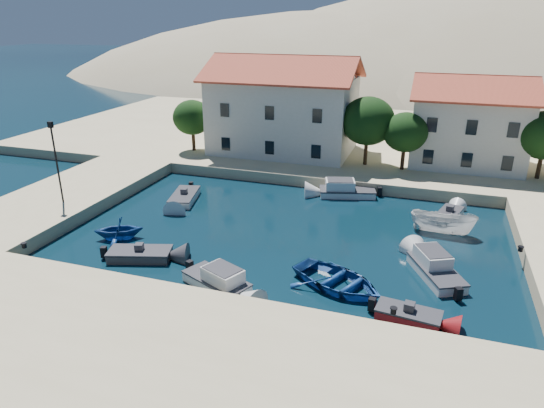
{
  "coord_description": "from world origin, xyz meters",
  "views": [
    {
      "loc": [
        8.74,
        -19.82,
        14.4
      ],
      "look_at": [
        -1.33,
        10.27,
        2.0
      ],
      "focal_mm": 32.0,
      "sensor_mm": 36.0,
      "label": 1
    }
  ],
  "objects_px": {
    "cabin_cruiser_south": "(216,280)",
    "boat_east": "(442,233)",
    "building_left": "(284,104)",
    "rowboat_south": "(337,287)",
    "cabin_cruiser_east": "(436,270)",
    "building_mid": "(469,120)",
    "lamppost": "(55,155)"
  },
  "relations": [
    {
      "from": "building_left",
      "to": "cabin_cruiser_south",
      "type": "xyz_separation_m",
      "value": [
        4.19,
        -26.19,
        -5.46
      ]
    },
    {
      "from": "building_mid",
      "to": "building_left",
      "type": "bearing_deg",
      "value": -176.82
    },
    {
      "from": "cabin_cruiser_south",
      "to": "cabin_cruiser_east",
      "type": "relative_size",
      "value": 0.93
    },
    {
      "from": "cabin_cruiser_east",
      "to": "boat_east",
      "type": "bearing_deg",
      "value": -29.47
    },
    {
      "from": "cabin_cruiser_south",
      "to": "cabin_cruiser_east",
      "type": "xyz_separation_m",
      "value": [
        11.74,
        5.17,
        0.0
      ]
    },
    {
      "from": "lamppost",
      "to": "boat_east",
      "type": "xyz_separation_m",
      "value": [
        27.75,
        5.61,
        -4.75
      ]
    },
    {
      "from": "building_left",
      "to": "cabin_cruiser_south",
      "type": "bearing_deg",
      "value": -80.91
    },
    {
      "from": "cabin_cruiser_east",
      "to": "boat_east",
      "type": "height_order",
      "value": "cabin_cruiser_east"
    },
    {
      "from": "building_left",
      "to": "building_mid",
      "type": "xyz_separation_m",
      "value": [
        18.0,
        1.0,
        -0.71
      ]
    },
    {
      "from": "cabin_cruiser_south",
      "to": "rowboat_south",
      "type": "xyz_separation_m",
      "value": [
        6.48,
        2.21,
        -0.48
      ]
    },
    {
      "from": "building_mid",
      "to": "cabin_cruiser_east",
      "type": "height_order",
      "value": "building_mid"
    },
    {
      "from": "cabin_cruiser_south",
      "to": "building_left",
      "type": "bearing_deg",
      "value": 123.66
    },
    {
      "from": "building_left",
      "to": "rowboat_south",
      "type": "relative_size",
      "value": 2.65
    },
    {
      "from": "building_left",
      "to": "boat_east",
      "type": "bearing_deg",
      "value": -41.51
    },
    {
      "from": "building_mid",
      "to": "cabin_cruiser_east",
      "type": "distance_m",
      "value": 22.62
    },
    {
      "from": "cabin_cruiser_east",
      "to": "cabin_cruiser_south",
      "type": "bearing_deg",
      "value": 87.06
    },
    {
      "from": "building_mid",
      "to": "rowboat_south",
      "type": "height_order",
      "value": "building_mid"
    },
    {
      "from": "cabin_cruiser_south",
      "to": "boat_east",
      "type": "bearing_deg",
      "value": 68.95
    },
    {
      "from": "lamppost",
      "to": "rowboat_south",
      "type": "relative_size",
      "value": 1.12
    },
    {
      "from": "building_mid",
      "to": "cabin_cruiser_south",
      "type": "relative_size",
      "value": 2.34
    },
    {
      "from": "building_mid",
      "to": "cabin_cruiser_east",
      "type": "relative_size",
      "value": 2.19
    },
    {
      "from": "building_left",
      "to": "cabin_cruiser_south",
      "type": "relative_size",
      "value": 3.28
    },
    {
      "from": "cabin_cruiser_south",
      "to": "rowboat_south",
      "type": "height_order",
      "value": "cabin_cruiser_south"
    },
    {
      "from": "building_mid",
      "to": "lamppost",
      "type": "distance_m",
      "value": 36.21
    },
    {
      "from": "lamppost",
      "to": "cabin_cruiser_east",
      "type": "xyz_separation_m",
      "value": [
        27.44,
        -1.02,
        -4.28
      ]
    },
    {
      "from": "building_left",
      "to": "lamppost",
      "type": "bearing_deg",
      "value": -119.9
    },
    {
      "from": "building_mid",
      "to": "lamppost",
      "type": "height_order",
      "value": "building_mid"
    },
    {
      "from": "cabin_cruiser_south",
      "to": "cabin_cruiser_east",
      "type": "bearing_deg",
      "value": 48.35
    },
    {
      "from": "cabin_cruiser_south",
      "to": "boat_east",
      "type": "xyz_separation_m",
      "value": [
        12.06,
        11.81,
        -0.48
      ]
    },
    {
      "from": "lamppost",
      "to": "building_mid",
      "type": "bearing_deg",
      "value": 35.45
    },
    {
      "from": "building_mid",
      "to": "boat_east",
      "type": "distance_m",
      "value": 16.34
    },
    {
      "from": "cabin_cruiser_east",
      "to": "boat_east",
      "type": "relative_size",
      "value": 1.07
    }
  ]
}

